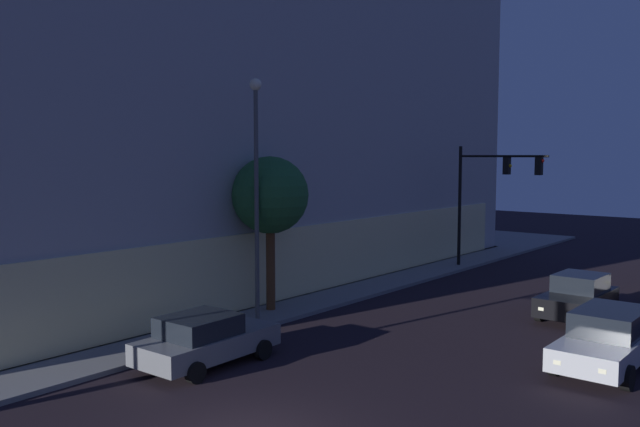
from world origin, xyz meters
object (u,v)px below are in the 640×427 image
at_px(sidewalk_tree, 270,196).
at_px(car_grey, 205,339).
at_px(modern_building, 153,85).
at_px(traffic_light_far_corner, 491,183).
at_px(street_lamp_sidewalk, 256,172).
at_px(car_silver, 608,339).
at_px(car_black, 578,297).

xyz_separation_m(sidewalk_tree, car_grey, (-5.91, -2.95, -3.83)).
height_order(modern_building, traffic_light_far_corner, modern_building).
height_order(traffic_light_far_corner, car_grey, traffic_light_far_corner).
bearing_deg(street_lamp_sidewalk, sidewalk_tree, 25.66).
bearing_deg(car_silver, traffic_light_far_corner, 36.83).
distance_m(modern_building, car_black, 25.36).
distance_m(traffic_light_far_corner, car_grey, 20.54).
relative_size(street_lamp_sidewalk, car_silver, 1.83).
height_order(street_lamp_sidewalk, car_grey, street_lamp_sidewalk).
relative_size(sidewalk_tree, car_grey, 1.36).
relative_size(traffic_light_far_corner, car_silver, 1.36).
distance_m(traffic_light_far_corner, sidewalk_tree, 14.47).
relative_size(car_grey, car_silver, 0.92).
xyz_separation_m(traffic_light_far_corner, car_grey, (-20.15, -0.41, -3.95)).
xyz_separation_m(street_lamp_sidewalk, car_silver, (2.74, -11.54, -4.71)).
xyz_separation_m(traffic_light_far_corner, sidewalk_tree, (-14.24, 2.54, -0.12)).
relative_size(modern_building, sidewalk_tree, 5.91).
bearing_deg(traffic_light_far_corner, sidewalk_tree, 169.90).
bearing_deg(modern_building, car_silver, -98.04).
bearing_deg(street_lamp_sidewalk, modern_building, 66.24).
xyz_separation_m(traffic_light_far_corner, car_black, (-7.47, -7.06, -3.90)).
height_order(modern_building, street_lamp_sidewalk, modern_building).
relative_size(sidewalk_tree, car_black, 1.41).
height_order(traffic_light_far_corner, car_silver, traffic_light_far_corner).
distance_m(car_silver, car_black, 6.09).
bearing_deg(car_black, modern_building, 94.36).
bearing_deg(modern_building, car_grey, -122.87).
bearing_deg(street_lamp_sidewalk, traffic_light_far_corner, -6.70).
relative_size(sidewalk_tree, car_silver, 1.25).
height_order(car_grey, car_silver, car_silver).
distance_m(traffic_light_far_corner, car_silver, 16.63).
bearing_deg(sidewalk_tree, street_lamp_sidewalk, -154.34).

